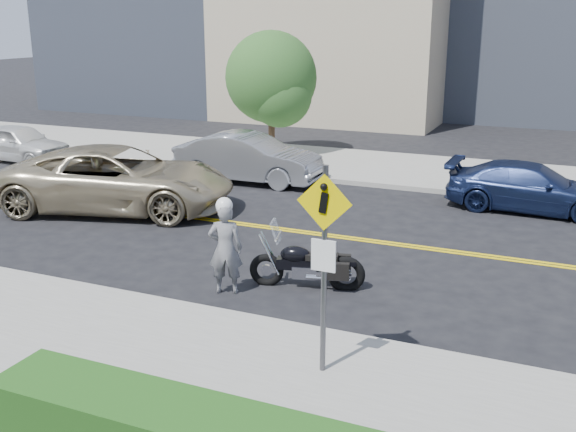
% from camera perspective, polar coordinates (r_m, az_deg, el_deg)
% --- Properties ---
extents(ground_plane, '(120.00, 120.00, 0.00)m').
position_cam_1_polar(ground_plane, '(16.88, -2.90, -0.82)').
color(ground_plane, black).
rests_on(ground_plane, ground).
extents(sidewalk_near, '(60.00, 5.00, 0.15)m').
position_cam_1_polar(sidewalk_near, '(11.13, -20.55, -10.98)').
color(sidewalk_near, '#9E9B91').
rests_on(sidewalk_near, ground_plane).
extents(sidewalk_far, '(60.00, 5.00, 0.15)m').
position_cam_1_polar(sidewalk_far, '(23.59, 5.20, 4.32)').
color(sidewalk_far, '#9E9B91').
rests_on(sidewalk_far, ground_plane).
extents(pedestrian_sign, '(0.78, 0.08, 3.00)m').
position_cam_1_polar(pedestrian_sign, '(9.17, 3.06, -2.98)').
color(pedestrian_sign, '#4C4C51').
rests_on(pedestrian_sign, sidewalk_near).
extents(motorcyclist, '(0.75, 0.63, 1.87)m').
position_cam_1_polar(motorcyclist, '(12.57, -5.33, -2.54)').
color(motorcyclist, '#B4B3B8').
rests_on(motorcyclist, ground).
extents(motorcycle, '(2.25, 1.18, 1.31)m').
position_cam_1_polar(motorcycle, '(12.87, 1.65, -3.31)').
color(motorcycle, black).
rests_on(motorcycle, ground).
extents(suv, '(6.70, 4.38, 1.71)m').
position_cam_1_polar(suv, '(18.60, -14.23, 3.05)').
color(suv, tan).
rests_on(suv, ground).
extents(parked_car_white, '(4.02, 1.77, 1.34)m').
position_cam_1_polar(parked_car_white, '(26.24, -21.83, 5.77)').
color(parked_car_white, white).
rests_on(parked_car_white, ground).
extents(parked_car_silver, '(4.71, 1.78, 1.53)m').
position_cam_1_polar(parked_car_silver, '(21.27, -3.37, 4.93)').
color(parked_car_silver, '#929599').
rests_on(parked_car_silver, ground).
extents(parked_car_blue, '(4.45, 1.90, 1.28)m').
position_cam_1_polar(parked_car_blue, '(19.16, 19.85, 2.29)').
color(parked_car_blue, navy).
rests_on(parked_car_blue, ground).
extents(tree_far_a, '(3.36, 3.36, 4.59)m').
position_cam_1_polar(tree_far_a, '(25.16, -1.43, 11.66)').
color(tree_far_a, '#382619').
rests_on(tree_far_a, ground).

